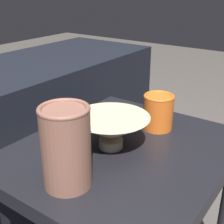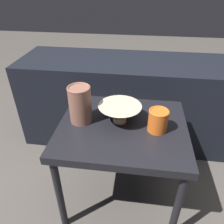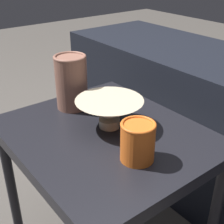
{
  "view_description": "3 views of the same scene",
  "coord_description": "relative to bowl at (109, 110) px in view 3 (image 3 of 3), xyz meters",
  "views": [
    {
      "loc": [
        -0.64,
        -0.42,
        0.97
      ],
      "look_at": [
        0.0,
        0.04,
        0.63
      ],
      "focal_mm": 50.0,
      "sensor_mm": 36.0,
      "label": 1
    },
    {
      "loc": [
        0.07,
        -0.88,
        1.19
      ],
      "look_at": [
        -0.06,
        0.01,
        0.6
      ],
      "focal_mm": 35.0,
      "sensor_mm": 36.0,
      "label": 2
    },
    {
      "loc": [
        0.68,
        -0.5,
        1.04
      ],
      "look_at": [
        0.0,
        0.02,
        0.6
      ],
      "focal_mm": 50.0,
      "sensor_mm": 36.0,
      "label": 3
    }
  ],
  "objects": [
    {
      "name": "vase_textured_left",
      "position": [
        -0.2,
        -0.02,
        0.04
      ],
      "size": [
        0.11,
        0.11,
        0.19
      ],
      "color": "brown",
      "rests_on": "table"
    },
    {
      "name": "couch_backdrop",
      "position": [
        0.02,
        0.58,
        -0.27
      ],
      "size": [
        1.61,
        0.5,
        0.65
      ],
      "color": "black",
      "rests_on": "ground_plane"
    },
    {
      "name": "bowl",
      "position": [
        0.0,
        0.0,
        0.0
      ],
      "size": [
        0.21,
        0.21,
        0.09
      ],
      "color": "#C1B293",
      "rests_on": "table"
    },
    {
      "name": "table",
      "position": [
        0.02,
        -0.03,
        -0.12
      ],
      "size": [
        0.64,
        0.55,
        0.54
      ],
      "color": "black",
      "rests_on": "ground_plane"
    },
    {
      "name": "vase_colorful_right",
      "position": [
        0.19,
        -0.05,
        -0.0
      ],
      "size": [
        0.09,
        0.09,
        0.11
      ],
      "color": "orange",
      "rests_on": "table"
    }
  ]
}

